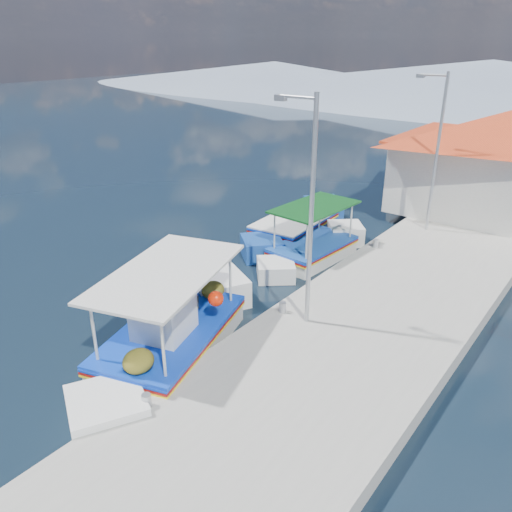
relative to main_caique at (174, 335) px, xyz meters
The scene contains 10 objects.
ground 2.40m from the main_caique, 162.76° to the left, with size 160.00×160.00×0.00m, color black.
quay 7.63m from the main_caique, 61.35° to the left, with size 5.00×44.00×0.50m, color #9D9C93.
bollards 6.15m from the main_caique, 75.32° to the left, with size 0.20×17.20×0.30m.
main_caique is the anchor object (origin of this frame).
caique_green_canopy 7.45m from the main_caique, 92.42° to the left, with size 2.12×6.12×2.30m.
caique_blue_hull 9.17m from the main_caique, 103.11° to the left, with size 2.35×7.04×1.25m.
caique_far 18.19m from the main_caique, 91.21° to the left, with size 3.74×7.89×2.86m.
harbor_building 16.34m from the main_caique, 75.86° to the left, with size 10.49×10.49×4.40m.
lamp_post_near 4.86m from the main_caique, 49.96° to the left, with size 1.21×0.14×6.00m.
lamp_post_far 12.37m from the main_caique, 79.04° to the left, with size 1.21×0.14×6.00m.
Camera 1 is at (10.81, -8.36, 7.67)m, focal length 35.58 mm.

